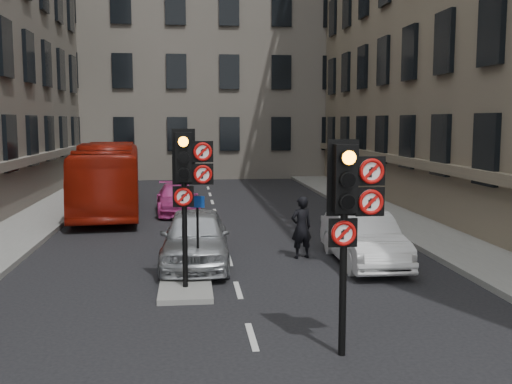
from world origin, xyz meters
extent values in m
cube|color=gray|center=(-7.20, 12.00, 0.08)|extent=(3.00, 50.00, 0.16)
cube|color=gray|center=(7.20, 12.00, 0.08)|extent=(3.00, 50.00, 0.16)
cube|color=gray|center=(-1.20, 5.00, 0.06)|extent=(1.20, 2.00, 0.12)
cube|color=slate|center=(0.00, 38.00, 10.00)|extent=(30.00, 14.00, 20.00)
cylinder|color=black|center=(1.40, 1.00, 1.20)|extent=(0.12, 0.12, 2.40)
cube|color=black|center=(1.40, 1.00, 2.95)|extent=(0.36, 0.28, 1.10)
cube|color=black|center=(1.40, 1.13, 2.95)|extent=(0.52, 0.03, 1.25)
cylinder|color=orange|center=(1.40, 0.76, 3.30)|extent=(0.22, 0.01, 0.22)
cylinder|color=black|center=(1.40, 0.76, 2.95)|extent=(0.22, 0.01, 0.22)
cylinder|color=black|center=(1.40, 0.76, 2.60)|extent=(0.22, 0.01, 0.22)
cube|color=black|center=(1.82, 0.98, 3.07)|extent=(0.47, 0.05, 0.47)
cylinder|color=white|center=(1.82, 0.94, 3.07)|extent=(0.41, 0.02, 0.41)
torus|color=#BF0C0A|center=(1.82, 0.93, 3.07)|extent=(0.41, 0.06, 0.41)
cube|color=#BF0C0A|center=(1.82, 0.92, 3.07)|extent=(0.25, 0.01, 0.25)
cube|color=black|center=(1.82, 0.98, 2.57)|extent=(0.47, 0.05, 0.47)
cylinder|color=white|center=(1.82, 0.94, 2.57)|extent=(0.41, 0.02, 0.41)
torus|color=#BF0C0A|center=(1.82, 0.93, 2.57)|extent=(0.41, 0.06, 0.41)
cube|color=#BF0C0A|center=(1.82, 0.92, 2.57)|extent=(0.25, 0.01, 0.25)
cube|color=black|center=(1.38, 0.98, 2.07)|extent=(0.47, 0.05, 0.47)
cylinder|color=white|center=(1.38, 0.94, 2.07)|extent=(0.41, 0.02, 0.41)
torus|color=#BF0C0A|center=(1.38, 0.93, 2.07)|extent=(0.41, 0.06, 0.41)
cube|color=#BF0C0A|center=(1.38, 0.92, 2.07)|extent=(0.25, 0.01, 0.25)
cylinder|color=black|center=(-1.20, 5.00, 1.32)|extent=(0.12, 0.12, 2.40)
cube|color=black|center=(-1.20, 5.00, 3.07)|extent=(0.36, 0.28, 1.10)
cube|color=black|center=(-1.20, 5.13, 3.07)|extent=(0.52, 0.03, 1.25)
cylinder|color=orange|center=(-1.20, 4.75, 3.42)|extent=(0.22, 0.02, 0.22)
cylinder|color=black|center=(-1.20, 4.75, 3.07)|extent=(0.22, 0.02, 0.22)
cylinder|color=black|center=(-1.20, 4.75, 2.72)|extent=(0.22, 0.02, 0.22)
cube|color=black|center=(-0.78, 4.98, 3.19)|extent=(0.47, 0.05, 0.47)
cylinder|color=white|center=(-0.78, 4.94, 3.19)|extent=(0.41, 0.02, 0.41)
torus|color=#BF0C0A|center=(-0.78, 4.92, 3.19)|extent=(0.41, 0.06, 0.41)
cube|color=#BF0C0A|center=(-0.78, 4.92, 3.19)|extent=(0.25, 0.02, 0.25)
cube|color=black|center=(-0.78, 4.98, 2.69)|extent=(0.47, 0.05, 0.47)
cylinder|color=white|center=(-0.78, 4.94, 2.69)|extent=(0.41, 0.02, 0.41)
torus|color=#BF0C0A|center=(-0.78, 4.92, 2.69)|extent=(0.41, 0.06, 0.41)
cube|color=#BF0C0A|center=(-0.78, 4.92, 2.69)|extent=(0.25, 0.02, 0.25)
cube|color=black|center=(-1.22, 4.98, 2.19)|extent=(0.47, 0.05, 0.47)
cylinder|color=white|center=(-1.22, 4.94, 2.19)|extent=(0.41, 0.02, 0.41)
torus|color=#BF0C0A|center=(-1.22, 4.92, 2.19)|extent=(0.41, 0.06, 0.41)
cube|color=#BF0C0A|center=(-1.22, 4.92, 2.19)|extent=(0.25, 0.02, 0.25)
imported|color=#AAAEB2|center=(-0.94, 7.52, 0.76)|extent=(1.95, 4.50, 1.51)
imported|color=white|center=(3.60, 7.17, 0.70)|extent=(1.50, 4.27, 1.41)
imported|color=#C2398A|center=(-1.58, 16.70, 0.61)|extent=(1.96, 4.29, 1.22)
imported|color=maroon|center=(-4.50, 17.53, 1.46)|extent=(3.30, 10.66, 2.92)
imported|color=black|center=(-1.44, 10.19, 0.49)|extent=(0.55, 1.65, 0.98)
imported|color=black|center=(2.04, 8.02, 0.88)|extent=(0.74, 0.60, 1.77)
cylinder|color=black|center=(-0.90, 5.75, 1.09)|extent=(0.06, 0.06, 1.95)
cube|color=#0E399A|center=(-0.90, 5.70, 1.97)|extent=(0.34, 0.10, 0.27)
camera|label=1|loc=(-1.09, -8.34, 3.88)|focal=42.00mm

